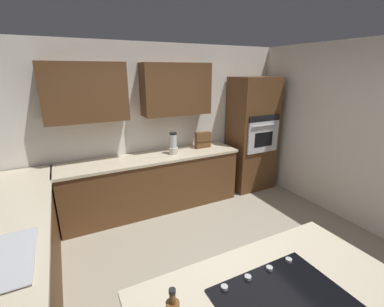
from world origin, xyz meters
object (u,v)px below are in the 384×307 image
at_px(blender, 173,145).
at_px(spice_rack, 203,140).
at_px(wall_oven, 252,135).
at_px(cooktop, 284,300).

distance_m(blender, spice_rack, 0.61).
bearing_deg(wall_oven, blender, 0.90).
relative_size(cooktop, spice_rack, 2.77).
height_order(wall_oven, blender, wall_oven).
bearing_deg(spice_rack, cooktop, 69.58).
bearing_deg(cooktop, wall_oven, -125.98).
relative_size(cooktop, blender, 2.16).
relative_size(wall_oven, blender, 5.90).
xyz_separation_m(cooktop, spice_rack, (-1.12, -3.00, 0.13)).
distance_m(wall_oven, blender, 1.60).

